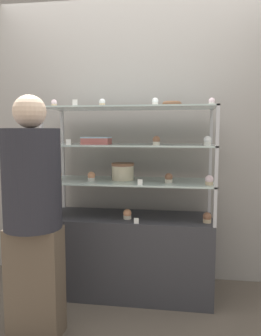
{
  "coord_description": "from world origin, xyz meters",
  "views": [
    {
      "loc": [
        0.38,
        -2.58,
        1.34
      ],
      "look_at": [
        0.0,
        0.0,
        1.05
      ],
      "focal_mm": 35.0,
      "sensor_mm": 36.0,
      "label": 1
    }
  ],
  "objects": [
    {
      "name": "sheet_cake_frosted",
      "position": [
        -0.28,
        0.01,
        1.27
      ],
      "size": [
        0.22,
        0.17,
        0.06
      ],
      "color": "#C66660",
      "rests_on": "display_riser_middle"
    },
    {
      "name": "cupcake_9",
      "position": [
        0.59,
        -0.08,
        1.27
      ],
      "size": [
        0.06,
        0.06,
        0.07
      ],
      "color": "white",
      "rests_on": "display_riser_middle"
    },
    {
      "name": "cupcake_3",
      "position": [
        -0.59,
        -0.05,
        0.98
      ],
      "size": [
        0.06,
        0.06,
        0.07
      ],
      "color": "#CCB28C",
      "rests_on": "display_riser_lower"
    },
    {
      "name": "customer_figure",
      "position": [
        -0.53,
        -0.65,
        0.84
      ],
      "size": [
        0.37,
        0.37,
        1.57
      ],
      "color": "brown",
      "rests_on": "ground_plane"
    },
    {
      "name": "ground_plane",
      "position": [
        0.0,
        0.0,
        0.0
      ],
      "size": [
        20.0,
        20.0,
        0.0
      ],
      "primitive_type": "plane",
      "color": "brown"
    },
    {
      "name": "price_tag_1",
      "position": [
        0.1,
        -0.22,
        0.97
      ],
      "size": [
        0.04,
        0.0,
        0.04
      ],
      "color": "white",
      "rests_on": "display_riser_lower"
    },
    {
      "name": "donut_glazed",
      "position": [
        0.32,
        0.01,
        1.55
      ],
      "size": [
        0.15,
        0.15,
        0.04
      ],
      "color": "brown",
      "rests_on": "display_riser_upper"
    },
    {
      "name": "cupcake_1",
      "position": [
        -0.01,
        -0.09,
        0.69
      ],
      "size": [
        0.07,
        0.07,
        0.08
      ],
      "color": "beige",
      "rests_on": "display_base"
    },
    {
      "name": "display_riser_lower",
      "position": [
        0.0,
        0.0,
        0.93
      ],
      "size": [
        1.32,
        0.47,
        0.29
      ],
      "color": "#B7B7BC",
      "rests_on": "display_base"
    },
    {
      "name": "cupcake_4",
      "position": [
        -0.31,
        -0.05,
        0.98
      ],
      "size": [
        0.06,
        0.06,
        0.07
      ],
      "color": "white",
      "rests_on": "display_riser_lower"
    },
    {
      "name": "cupcake_7",
      "position": [
        -0.6,
        -0.07,
        1.27
      ],
      "size": [
        0.06,
        0.06,
        0.07
      ],
      "color": "#CCB28C",
      "rests_on": "display_riser_middle"
    },
    {
      "name": "cupcake_5",
      "position": [
        0.31,
        -0.05,
        0.98
      ],
      "size": [
        0.06,
        0.06,
        0.07
      ],
      "color": "beige",
      "rests_on": "display_riser_lower"
    },
    {
      "name": "cupcake_12",
      "position": [
        0.2,
        -0.11,
        1.56
      ],
      "size": [
        0.05,
        0.05,
        0.06
      ],
      "color": "white",
      "rests_on": "display_riser_upper"
    },
    {
      "name": "cupcake_0",
      "position": [
        -0.6,
        -0.04,
        0.69
      ],
      "size": [
        0.07,
        0.07,
        0.08
      ],
      "color": "white",
      "rests_on": "display_base"
    },
    {
      "name": "display_riser_upper",
      "position": [
        0.0,
        0.0,
        1.51
      ],
      "size": [
        1.32,
        0.47,
        0.29
      ],
      "color": "#B7B7BC",
      "rests_on": "display_riser_middle"
    },
    {
      "name": "cupcake_6",
      "position": [
        0.61,
        -0.13,
        0.98
      ],
      "size": [
        0.06,
        0.06,
        0.07
      ],
      "color": "#CCB28C",
      "rests_on": "display_riser_lower"
    },
    {
      "name": "price_tag_2",
      "position": [
        -0.44,
        -0.22,
        1.26
      ],
      "size": [
        0.04,
        0.0,
        0.04
      ],
      "color": "white",
      "rests_on": "display_riser_middle"
    },
    {
      "name": "layer_cake_centerpiece",
      "position": [
        -0.07,
        0.04,
        1.02
      ],
      "size": [
        0.18,
        0.18,
        0.14
      ],
      "color": "beige",
      "rests_on": "display_riser_lower"
    },
    {
      "name": "cupcake_10",
      "position": [
        -0.59,
        -0.09,
        1.56
      ],
      "size": [
        0.05,
        0.05,
        0.06
      ],
      "color": "#CCB28C",
      "rests_on": "display_riser_upper"
    },
    {
      "name": "price_tag_3",
      "position": [
        -0.38,
        -0.22,
        1.55
      ],
      "size": [
        0.04,
        0.0,
        0.04
      ],
      "color": "white",
      "rests_on": "display_riser_upper"
    },
    {
      "name": "cupcake_2",
      "position": [
        0.6,
        -0.11,
        0.69
      ],
      "size": [
        0.07,
        0.07,
        0.08
      ],
      "color": "#CCB28C",
      "rests_on": "display_base"
    },
    {
      "name": "price_tag_0",
      "position": [
        0.08,
        -0.22,
        0.68
      ],
      "size": [
        0.04,
        0.0,
        0.04
      ],
      "color": "white",
      "rests_on": "display_base"
    },
    {
      "name": "cupcake_8",
      "position": [
        0.21,
        -0.09,
        1.27
      ],
      "size": [
        0.06,
        0.06,
        0.07
      ],
      "color": "beige",
      "rests_on": "display_riser_middle"
    },
    {
      "name": "cupcake_13",
      "position": [
        0.62,
        -0.05,
        1.56
      ],
      "size": [
        0.05,
        0.05,
        0.06
      ],
      "color": "white",
      "rests_on": "display_riser_upper"
    },
    {
      "name": "cupcake_11",
      "position": [
        -0.21,
        -0.09,
        1.56
      ],
      "size": [
        0.05,
        0.05,
        0.06
      ],
      "color": "#CCB28C",
      "rests_on": "display_riser_upper"
    },
    {
      "name": "display_base",
      "position": [
        0.0,
        0.0,
        0.33
      ],
      "size": [
        1.32,
        0.47,
        0.65
      ],
      "color": "#333338",
      "rests_on": "ground_plane"
    },
    {
      "name": "display_riser_middle",
      "position": [
        0.0,
        0.0,
        1.22
      ],
      "size": [
        1.32,
        0.47,
        0.29
      ],
      "color": "#B7B7BC",
      "rests_on": "display_riser_lower"
    },
    {
      "name": "back_wall",
      "position": [
        0.0,
        0.38,
        1.3
      ],
      "size": [
        8.0,
        0.05,
        2.6
      ],
      "color": "gray",
      "rests_on": "ground_plane"
    }
  ]
}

